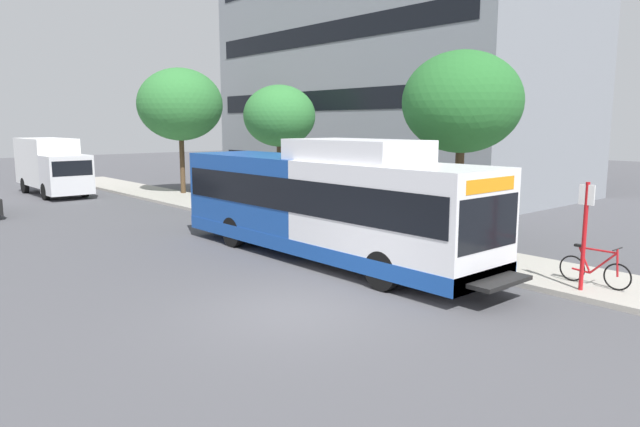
# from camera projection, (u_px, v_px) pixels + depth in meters

# --- Properties ---
(ground_plane) EXTENTS (120.00, 120.00, 0.00)m
(ground_plane) POSITION_uv_depth(u_px,v_px,m) (140.00, 252.00, 18.50)
(ground_plane) COLOR #4C4C51
(sidewalk_curb) EXTENTS (3.00, 56.00, 0.14)m
(sidewalk_curb) POSITION_uv_depth(u_px,v_px,m) (340.00, 232.00, 21.53)
(sidewalk_curb) COLOR #A8A399
(sidewalk_curb) RESTS_ON ground
(transit_bus) EXTENTS (2.58, 12.25, 3.65)m
(transit_bus) POSITION_uv_depth(u_px,v_px,m) (323.00, 203.00, 17.31)
(transit_bus) COLOR white
(transit_bus) RESTS_ON ground
(bus_stop_sign_pole) EXTENTS (0.10, 0.36, 2.60)m
(bus_stop_sign_pole) POSITION_uv_depth(u_px,v_px,m) (585.00, 228.00, 13.53)
(bus_stop_sign_pole) COLOR red
(bus_stop_sign_pole) RESTS_ON sidewalk_curb
(bicycle_parked) EXTENTS (0.52, 1.76, 1.02)m
(bicycle_parked) POSITION_uv_depth(u_px,v_px,m) (595.00, 269.00, 14.06)
(bicycle_parked) COLOR black
(bicycle_parked) RESTS_ON sidewalk_curb
(street_tree_near_stop) EXTENTS (3.77, 3.77, 6.23)m
(street_tree_near_stop) POSITION_uv_depth(u_px,v_px,m) (462.00, 103.00, 18.08)
(street_tree_near_stop) COLOR #4C3823
(street_tree_near_stop) RESTS_ON sidewalk_curb
(street_tree_mid_block) EXTENTS (3.21, 3.21, 5.66)m
(street_tree_mid_block) POSITION_uv_depth(u_px,v_px,m) (279.00, 116.00, 25.55)
(street_tree_mid_block) COLOR #4C3823
(street_tree_mid_block) RESTS_ON sidewalk_curb
(street_tree_far_block) EXTENTS (4.76, 4.76, 7.05)m
(street_tree_far_block) POSITION_uv_depth(u_px,v_px,m) (180.00, 105.00, 32.33)
(street_tree_far_block) COLOR #4C3823
(street_tree_far_block) RESTS_ON sidewalk_curb
(box_truck_background) EXTENTS (2.32, 7.01, 3.25)m
(box_truck_background) POSITION_uv_depth(u_px,v_px,m) (51.00, 165.00, 33.08)
(box_truck_background) COLOR silver
(box_truck_background) RESTS_ON ground
(lattice_comm_tower) EXTENTS (1.10, 1.10, 27.70)m
(lattice_comm_tower) POSITION_uv_depth(u_px,v_px,m) (271.00, 68.00, 52.48)
(lattice_comm_tower) COLOR #B7B7BC
(lattice_comm_tower) RESTS_ON ground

